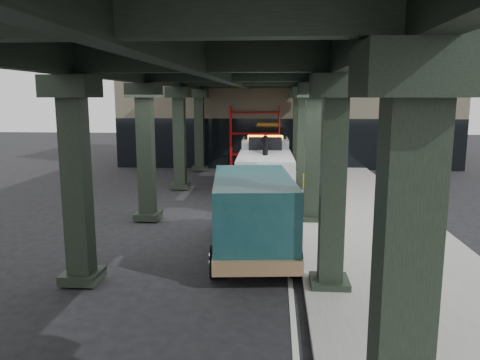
% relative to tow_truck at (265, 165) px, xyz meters
% --- Properties ---
extents(ground, '(90.00, 90.00, 0.00)m').
position_rel_tow_truck_xyz_m(ground, '(-0.81, -7.51, -1.34)').
color(ground, black).
rests_on(ground, ground).
extents(sidewalk, '(5.00, 40.00, 0.15)m').
position_rel_tow_truck_xyz_m(sidewalk, '(3.69, -5.51, -1.26)').
color(sidewalk, gray).
rests_on(sidewalk, ground).
extents(lane_stripe, '(0.12, 38.00, 0.01)m').
position_rel_tow_truck_xyz_m(lane_stripe, '(0.89, -5.51, -1.33)').
color(lane_stripe, silver).
rests_on(lane_stripe, ground).
extents(viaduct, '(7.40, 32.00, 6.40)m').
position_rel_tow_truck_xyz_m(viaduct, '(-1.21, -5.51, 4.12)').
color(viaduct, black).
rests_on(viaduct, ground).
extents(building, '(22.00, 10.00, 8.00)m').
position_rel_tow_truck_xyz_m(building, '(1.19, 12.49, 2.66)').
color(building, '#C6B793').
rests_on(building, ground).
extents(scaffolding, '(3.08, 0.88, 4.00)m').
position_rel_tow_truck_xyz_m(scaffolding, '(-0.81, 7.13, 0.77)').
color(scaffolding, '#AE0D0E').
rests_on(scaffolding, ground).
extents(tow_truck, '(2.68, 8.43, 2.74)m').
position_rel_tow_truck_xyz_m(tow_truck, '(0.00, 0.00, 0.00)').
color(tow_truck, black).
rests_on(tow_truck, ground).
extents(towed_van, '(2.80, 5.96, 2.34)m').
position_rel_tow_truck_xyz_m(towed_van, '(-0.16, -9.01, -0.08)').
color(towed_van, '#10373C').
rests_on(towed_van, ground).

